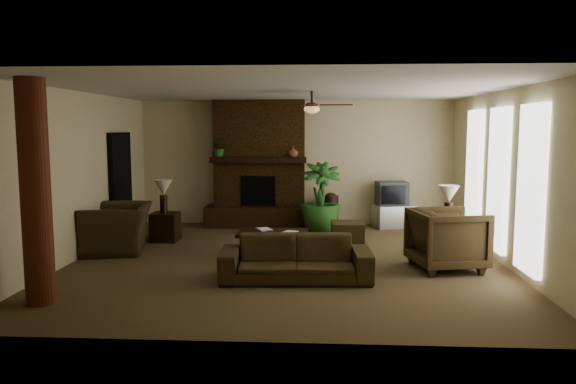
# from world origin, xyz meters

# --- Properties ---
(room_shell) EXTENTS (7.00, 7.00, 7.00)m
(room_shell) POSITION_xyz_m (0.00, 0.00, 1.40)
(room_shell) COLOR brown
(room_shell) RESTS_ON ground
(fireplace) EXTENTS (2.40, 0.70, 2.80)m
(fireplace) POSITION_xyz_m (-0.80, 3.22, 1.16)
(fireplace) COLOR #482D13
(fireplace) RESTS_ON ground
(windows) EXTENTS (0.08, 3.65, 2.35)m
(windows) POSITION_xyz_m (3.45, 0.20, 1.35)
(windows) COLOR white
(windows) RESTS_ON ground
(log_column) EXTENTS (0.36, 0.36, 2.80)m
(log_column) POSITION_xyz_m (-2.95, -2.40, 1.40)
(log_column) COLOR maroon
(log_column) RESTS_ON ground
(doorway) EXTENTS (0.10, 1.00, 2.10)m
(doorway) POSITION_xyz_m (-3.44, 1.80, 1.05)
(doorway) COLOR black
(doorway) RESTS_ON ground
(ceiling_fan) EXTENTS (1.35, 1.35, 0.37)m
(ceiling_fan) POSITION_xyz_m (0.40, 0.30, 2.53)
(ceiling_fan) COLOR black
(ceiling_fan) RESTS_ON ceiling
(sofa) EXTENTS (2.20, 0.74, 0.85)m
(sofa) POSITION_xyz_m (0.20, -1.15, 0.42)
(sofa) COLOR #3E301A
(sofa) RESTS_ON ground
(armchair_left) EXTENTS (1.08, 1.42, 1.12)m
(armchair_left) POSITION_xyz_m (-3.05, 0.52, 0.56)
(armchair_left) COLOR #3E301A
(armchair_left) RESTS_ON ground
(armchair_right) EXTENTS (1.13, 1.18, 1.04)m
(armchair_right) POSITION_xyz_m (2.52, -0.42, 0.52)
(armchair_right) COLOR #3E301A
(armchair_right) RESTS_ON ground
(coffee_table) EXTENTS (1.20, 0.70, 0.43)m
(coffee_table) POSITION_xyz_m (-0.26, 0.32, 0.37)
(coffee_table) COLOR black
(coffee_table) RESTS_ON ground
(ottoman) EXTENTS (0.61, 0.61, 0.40)m
(ottoman) POSITION_xyz_m (1.08, 1.46, 0.20)
(ottoman) COLOR #3E301A
(ottoman) RESTS_ON ground
(tv_stand) EXTENTS (0.96, 0.72, 0.50)m
(tv_stand) POSITION_xyz_m (2.18, 3.15, 0.25)
(tv_stand) COLOR #B2B2B4
(tv_stand) RESTS_ON ground
(tv) EXTENTS (0.71, 0.60, 0.52)m
(tv) POSITION_xyz_m (2.13, 3.14, 0.76)
(tv) COLOR #3B3B3D
(tv) RESTS_ON tv_stand
(floor_vase) EXTENTS (0.34, 0.34, 0.77)m
(floor_vase) POSITION_xyz_m (0.79, 3.15, 0.43)
(floor_vase) COLOR black
(floor_vase) RESTS_ON ground
(floor_plant) EXTENTS (1.08, 1.60, 0.83)m
(floor_plant) POSITION_xyz_m (0.57, 2.48, 0.41)
(floor_plant) COLOR #2C5F26
(floor_plant) RESTS_ON ground
(side_table_left) EXTENTS (0.51, 0.51, 0.55)m
(side_table_left) POSITION_xyz_m (-2.46, 1.46, 0.28)
(side_table_left) COLOR black
(side_table_left) RESTS_ON ground
(lamp_left) EXTENTS (0.37, 0.37, 0.65)m
(lamp_left) POSITION_xyz_m (-2.47, 1.42, 1.00)
(lamp_left) COLOR black
(lamp_left) RESTS_ON side_table_left
(side_table_right) EXTENTS (0.61, 0.61, 0.55)m
(side_table_right) POSITION_xyz_m (2.82, 0.67, 0.28)
(side_table_right) COLOR black
(side_table_right) RESTS_ON ground
(lamp_right) EXTENTS (0.45, 0.45, 0.65)m
(lamp_right) POSITION_xyz_m (2.79, 0.69, 1.00)
(lamp_right) COLOR black
(lamp_right) RESTS_ON side_table_right
(mantel_plant) EXTENTS (0.41, 0.45, 0.33)m
(mantel_plant) POSITION_xyz_m (-1.64, 2.98, 1.72)
(mantel_plant) COLOR #2C5F26
(mantel_plant) RESTS_ON fireplace
(mantel_vase) EXTENTS (0.25, 0.26, 0.22)m
(mantel_vase) POSITION_xyz_m (-0.04, 2.99, 1.67)
(mantel_vase) COLOR brown
(mantel_vase) RESTS_ON fireplace
(book_a) EXTENTS (0.20, 0.12, 0.29)m
(book_a) POSITION_xyz_m (-0.51, 0.36, 0.57)
(book_a) COLOR #999999
(book_a) RESTS_ON coffee_table
(book_b) EXTENTS (0.20, 0.10, 0.29)m
(book_b) POSITION_xyz_m (-0.06, 0.21, 0.58)
(book_b) COLOR #999999
(book_b) RESTS_ON coffee_table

